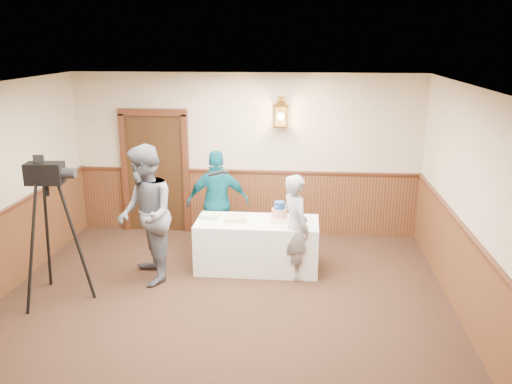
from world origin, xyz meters
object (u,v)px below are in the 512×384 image
baker (296,227)px  tv_camera_rig (52,240)px  sheet_cake_yellow (236,219)px  sheet_cake_green (210,216)px  tiered_cake (279,213)px  interviewer (145,215)px  display_table (257,245)px  assistant_p (218,202)px

baker → tv_camera_rig: 3.28m
sheet_cake_yellow → baker: bearing=-15.2°
sheet_cake_green → tiered_cake: bearing=-1.2°
interviewer → baker: (2.08, 0.32, -0.22)m
sheet_cake_yellow → baker: baker is taller
tv_camera_rig → interviewer: bearing=25.9°
display_table → interviewer: interviewer is taller
assistant_p → sheet_cake_yellow: bearing=111.9°
sheet_cake_green → interviewer: bearing=-141.1°
tiered_cake → baker: baker is taller
tiered_cake → interviewer: (-1.83, -0.61, 0.12)m
baker → interviewer: bearing=68.8°
baker → tiered_cake: bearing=9.9°
sheet_cake_green → assistant_p: assistant_p is taller
baker → tv_camera_rig: tv_camera_rig is taller
sheet_cake_green → baker: bearing=-13.9°
sheet_cake_green → baker: baker is taller
sheet_cake_yellow → tv_camera_rig: tv_camera_rig is taller
sheet_cake_yellow → sheet_cake_green: (-0.40, 0.08, -0.00)m
sheet_cake_yellow → assistant_p: bearing=120.5°
baker → tv_camera_rig: bearing=77.5°
baker → assistant_p: (-1.25, 0.85, 0.07)m
baker → tv_camera_rig: (-3.13, -0.97, 0.07)m
sheet_cake_green → baker: size_ratio=0.17×
interviewer → sheet_cake_yellow: bearing=90.5°
baker → display_table: bearing=35.9°
sheet_cake_green → baker: 1.33m
tiered_cake → tv_camera_rig: size_ratio=0.17×
sheet_cake_yellow → sheet_cake_green: size_ratio=1.21×
display_table → tv_camera_rig: (-2.56, -1.23, 0.46)m
sheet_cake_yellow → sheet_cake_green: 0.41m
sheet_cake_green → sheet_cake_yellow: bearing=-10.9°
display_table → assistant_p: 1.02m
display_table → baker: 0.74m
tiered_cake → assistant_p: 1.15m
tiered_cake → sheet_cake_green: 1.05m
tiered_cake → assistant_p: assistant_p is taller
sheet_cake_yellow → tiered_cake: bearing=4.9°
sheet_cake_green → display_table: bearing=-4.9°
interviewer → assistant_p: bearing=120.1°
tv_camera_rig → sheet_cake_yellow: bearing=22.3°
baker → sheet_cake_yellow: bearing=45.0°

